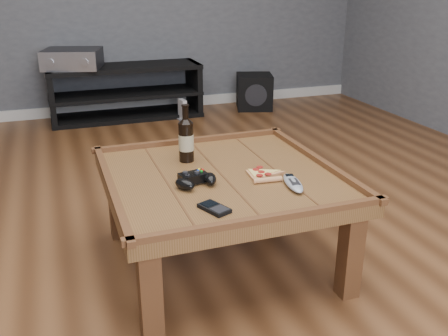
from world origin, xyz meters
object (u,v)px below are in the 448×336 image
object	(u,v)px
coffee_table	(221,187)
media_console	(126,92)
av_receiver	(73,59)
remote_control	(293,183)
subwoofer	(254,92)
game_controller	(196,180)
beer_bottle	(186,139)
pizza_slice	(262,175)
smartphone	(214,208)
game_console	(183,111)

from	to	relation	value
coffee_table	media_console	bearing A→B (deg)	90.00
coffee_table	media_console	size ratio (longest dim) A/B	0.74
coffee_table	av_receiver	bearing A→B (deg)	99.35
remote_control	subwoofer	distance (m)	3.10
game_controller	remote_control	bearing A→B (deg)	-31.68
beer_bottle	pizza_slice	size ratio (longest dim) A/B	1.16
media_console	smartphone	xyz separation A→B (m)	(-0.14, -3.08, 0.21)
subwoofer	game_console	distance (m)	0.84
remote_control	media_console	bearing A→B (deg)	105.16
smartphone	av_receiver	bearing A→B (deg)	73.10
beer_bottle	av_receiver	size ratio (longest dim) A/B	0.48
remote_control	pizza_slice	bearing A→B (deg)	128.83
beer_bottle	game_controller	size ratio (longest dim) A/B	1.37
subwoofer	game_console	size ratio (longest dim) A/B	2.18
pizza_slice	game_console	xyz separation A→B (m)	(0.31, 2.57, -0.37)
game_controller	game_console	bearing A→B (deg)	65.55
smartphone	game_controller	bearing A→B (deg)	66.98
pizza_slice	smartphone	xyz separation A→B (m)	(-0.31, -0.25, 0.00)
smartphone	remote_control	size ratio (longest dim) A/B	0.67
smartphone	subwoofer	bearing A→B (deg)	41.98
coffee_table	av_receiver	size ratio (longest dim) A/B	1.79
smartphone	av_receiver	size ratio (longest dim) A/B	0.25
coffee_table	beer_bottle	bearing A→B (deg)	113.88
remote_control	av_receiver	size ratio (longest dim) A/B	0.37
game_controller	smartphone	xyz separation A→B (m)	(-0.00, -0.25, -0.02)
smartphone	media_console	bearing A→B (deg)	64.70
coffee_table	subwoofer	bearing A→B (deg)	64.37
game_console	av_receiver	bearing A→B (deg)	158.50
av_receiver	pizza_slice	bearing A→B (deg)	-61.34
smartphone	remote_control	distance (m)	0.40
beer_bottle	pizza_slice	world-z (taller)	beer_bottle
coffee_table	smartphone	distance (m)	0.37
coffee_table	subwoofer	world-z (taller)	coffee_table
pizza_slice	game_console	distance (m)	2.61
game_controller	av_receiver	distance (m)	2.84
media_console	beer_bottle	distance (m)	2.55
av_receiver	subwoofer	size ratio (longest dim) A/B	1.33
beer_bottle	game_controller	bearing A→B (deg)	-98.19
remote_control	beer_bottle	bearing A→B (deg)	137.78
media_console	remote_control	world-z (taller)	media_console
game_controller	game_console	size ratio (longest dim) A/B	1.01
av_receiver	coffee_table	bearing A→B (deg)	-64.27
beer_bottle	subwoofer	distance (m)	2.85
coffee_table	media_console	xyz separation A→B (m)	(0.00, 2.75, -0.15)
game_controller	pizza_slice	bearing A→B (deg)	-11.01
coffee_table	beer_bottle	xyz separation A→B (m)	(-0.10, 0.22, 0.17)
beer_bottle	subwoofer	world-z (taller)	beer_bottle
media_console	pizza_slice	size ratio (longest dim) A/B	5.90
smartphone	game_console	size ratio (longest dim) A/B	0.72
subwoofer	pizza_slice	bearing A→B (deg)	-94.94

